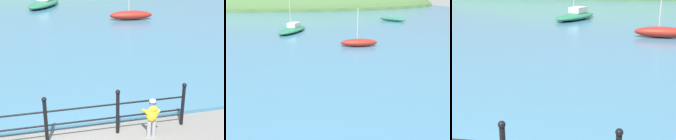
# 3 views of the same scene
# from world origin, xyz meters

# --- Properties ---
(water) EXTENTS (80.00, 60.00, 0.10)m
(water) POSITION_xyz_m (0.00, 32.00, 0.05)
(water) COLOR teal
(water) RESTS_ON ground
(boat_blue_hull) EXTENTS (3.73, 5.36, 6.12)m
(boat_blue_hull) POSITION_xyz_m (-0.04, 22.40, 0.43)
(boat_blue_hull) COLOR #287551
(boat_blue_hull) RESTS_ON water
(boat_green_fishing) EXTENTS (3.03, 1.11, 2.99)m
(boat_green_fishing) POSITION_xyz_m (5.53, 15.18, 0.42)
(boat_green_fishing) COLOR maroon
(boat_green_fishing) RESTS_ON water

